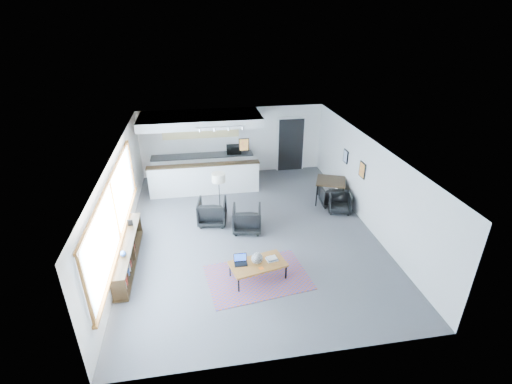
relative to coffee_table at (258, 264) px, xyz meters
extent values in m
cube|color=#4C4C4F|center=(0.15, 2.11, -0.40)|extent=(7.00, 9.00, 0.01)
cube|color=white|center=(0.15, 2.11, 2.21)|extent=(7.00, 9.00, 0.01)
cube|color=silver|center=(0.15, 6.62, 0.90)|extent=(7.00, 0.01, 2.60)
cube|color=silver|center=(0.15, -2.39, 0.90)|extent=(7.00, 0.01, 2.60)
cube|color=silver|center=(-3.36, 2.11, 0.90)|extent=(0.01, 9.00, 2.60)
cube|color=silver|center=(3.65, 2.11, 0.90)|extent=(0.01, 9.00, 2.60)
cube|color=#8CBFFF|center=(-3.32, 1.21, 1.10)|extent=(0.02, 5.80, 1.55)
cube|color=brown|center=(-3.29, 1.21, 0.30)|extent=(0.10, 5.95, 0.06)
cube|color=brown|center=(-3.30, 1.21, 1.90)|extent=(0.06, 5.95, 0.06)
cube|color=brown|center=(-3.30, -1.69, 1.10)|extent=(0.06, 0.06, 1.60)
cube|color=brown|center=(-3.30, 1.21, 1.10)|extent=(0.06, 0.06, 1.60)
cube|color=brown|center=(-3.30, 4.11, 1.10)|extent=(0.06, 0.06, 1.60)
cube|color=black|center=(-3.15, 1.11, 0.22)|extent=(0.35, 3.00, 0.05)
cube|color=black|center=(-3.15, 1.11, -0.35)|extent=(0.35, 3.00, 0.05)
cube|color=black|center=(-3.15, -0.34, -0.07)|extent=(0.33, 0.04, 0.55)
cube|color=black|center=(-3.15, 1.11, -0.07)|extent=(0.33, 0.04, 0.55)
cube|color=black|center=(-3.15, 2.56, -0.07)|extent=(0.33, 0.04, 0.55)
cube|color=#3359A5|center=(-3.15, -0.19, -0.22)|extent=(0.18, 0.04, 0.20)
cube|color=silver|center=(-3.15, -0.02, -0.21)|extent=(0.18, 0.04, 0.22)
cube|color=maroon|center=(-3.15, 0.15, -0.20)|extent=(0.18, 0.04, 0.24)
cube|color=black|center=(-3.15, 0.32, -0.22)|extent=(0.18, 0.04, 0.20)
cube|color=#3359A5|center=(-3.15, 0.49, -0.21)|extent=(0.18, 0.04, 0.22)
cube|color=silver|center=(-3.15, 0.66, -0.20)|extent=(0.18, 0.04, 0.24)
cube|color=maroon|center=(-3.15, 0.83, -0.22)|extent=(0.18, 0.04, 0.20)
cube|color=black|center=(-3.15, 1.00, -0.21)|extent=(0.18, 0.04, 0.22)
cube|color=#3359A5|center=(-3.15, 1.17, -0.20)|extent=(0.18, 0.03, 0.24)
cube|color=silver|center=(-3.15, 1.34, -0.22)|extent=(0.18, 0.03, 0.20)
cube|color=maroon|center=(-3.15, 1.51, -0.21)|extent=(0.18, 0.03, 0.22)
cube|color=black|center=(-3.15, 1.68, -0.20)|extent=(0.18, 0.04, 0.24)
cube|color=black|center=(-3.15, 1.91, 0.34)|extent=(0.14, 0.02, 0.18)
sphere|color=#264C99|center=(-3.13, 0.51, 0.32)|extent=(0.14, 0.14, 0.14)
cube|color=white|center=(-1.05, 4.81, 0.15)|extent=(3.80, 0.25, 1.10)
cube|color=black|center=(-1.05, 4.81, 0.71)|extent=(3.85, 0.32, 0.04)
cube|color=white|center=(-1.05, 6.26, 0.05)|extent=(3.80, 0.60, 0.90)
cube|color=#2D2D2D|center=(-1.05, 6.26, 0.51)|extent=(3.82, 0.62, 0.04)
cube|color=tan|center=(-1.05, 6.41, 1.55)|extent=(2.80, 0.35, 0.70)
cube|color=white|center=(-1.05, 5.71, 2.05)|extent=(4.20, 1.80, 0.30)
cube|color=black|center=(0.35, 4.82, 1.35)|extent=(0.35, 0.03, 0.45)
cube|color=orange|center=(0.35, 4.81, 1.35)|extent=(0.30, 0.01, 0.40)
cube|color=black|center=(2.45, 6.53, 0.65)|extent=(1.00, 0.12, 2.10)
cube|color=white|center=(1.93, 6.54, 0.65)|extent=(0.06, 0.10, 2.10)
cube|color=white|center=(2.97, 6.54, 0.65)|extent=(0.06, 0.10, 2.10)
cube|color=white|center=(2.45, 6.54, 1.72)|extent=(1.10, 0.10, 0.06)
cube|color=silver|center=(-0.45, 4.31, 2.16)|extent=(1.60, 0.04, 0.04)
cylinder|color=silver|center=(-1.10, 4.31, 2.08)|extent=(0.07, 0.07, 0.09)
cylinder|color=silver|center=(-0.65, 4.31, 2.08)|extent=(0.07, 0.07, 0.09)
cylinder|color=silver|center=(-0.20, 4.31, 2.08)|extent=(0.07, 0.07, 0.09)
cylinder|color=silver|center=(0.25, 4.31, 2.08)|extent=(0.07, 0.07, 0.09)
cube|color=black|center=(3.62, 2.51, 1.15)|extent=(0.03, 0.38, 0.48)
cube|color=orange|center=(3.60, 2.51, 1.15)|extent=(0.00, 0.32, 0.42)
cube|color=black|center=(3.62, 3.81, 1.10)|extent=(0.03, 0.34, 0.44)
cube|color=#859FC5|center=(3.60, 3.81, 1.10)|extent=(0.00, 0.28, 0.38)
cube|color=#5E364A|center=(0.00, 0.00, -0.39)|extent=(2.61, 1.95, 0.01)
cube|color=brown|center=(0.00, 0.00, 0.01)|extent=(1.44, 0.99, 0.05)
cube|color=black|center=(-0.52, -0.43, -0.21)|extent=(0.04, 0.04, 0.38)
cube|color=black|center=(-0.66, 0.16, -0.21)|extent=(0.04, 0.04, 0.38)
cube|color=black|center=(0.66, -0.16, -0.21)|extent=(0.04, 0.04, 0.38)
cube|color=black|center=(0.52, 0.43, -0.21)|extent=(0.04, 0.04, 0.38)
cube|color=black|center=(0.07, -0.30, -0.02)|extent=(1.23, 0.32, 0.03)
cube|color=black|center=(-0.07, 0.30, -0.02)|extent=(1.23, 0.32, 0.03)
cube|color=black|center=(-0.41, 0.03, 0.04)|extent=(0.31, 0.22, 0.02)
cube|color=black|center=(-0.41, 0.15, 0.15)|extent=(0.31, 0.06, 0.20)
cube|color=blue|center=(-0.41, 0.14, 0.15)|extent=(0.28, 0.04, 0.17)
sphere|color=gray|center=(-0.02, 0.01, 0.17)|extent=(0.28, 0.28, 0.28)
cube|color=silver|center=(0.36, 0.07, 0.05)|extent=(0.30, 0.26, 0.03)
cube|color=#3359A5|center=(0.36, 0.07, 0.08)|extent=(0.27, 0.24, 0.03)
cube|color=silver|center=(0.35, 0.05, 0.10)|extent=(0.25, 0.22, 0.02)
cube|color=#E5590C|center=(0.04, -0.21, 0.04)|extent=(0.13, 0.13, 0.01)
imported|color=black|center=(-0.92, 2.78, 0.03)|extent=(0.94, 0.90, 0.85)
imported|color=black|center=(0.05, 2.20, 0.02)|extent=(0.93, 0.89, 0.84)
cylinder|color=black|center=(-0.66, 3.21, -0.38)|extent=(0.27, 0.27, 0.03)
cylinder|color=black|center=(-0.66, 3.21, 0.24)|extent=(0.02, 0.02, 1.22)
cylinder|color=beige|center=(-0.66, 3.21, 0.91)|extent=(0.45, 0.45, 0.27)
cube|color=black|center=(3.08, 3.54, 0.37)|extent=(1.22, 1.22, 0.04)
cylinder|color=black|center=(2.53, 3.31, -0.02)|extent=(0.05, 0.05, 0.75)
cylinder|color=black|center=(2.85, 4.08, -0.02)|extent=(0.05, 0.05, 0.75)
cylinder|color=black|center=(3.30, 3.00, -0.02)|extent=(0.05, 0.05, 0.75)
cylinder|color=black|center=(3.62, 3.76, -0.02)|extent=(0.05, 0.05, 0.75)
imported|color=black|center=(3.15, 2.83, -0.09)|extent=(0.72, 0.69, 0.61)
imported|color=black|center=(3.06, 3.33, -0.09)|extent=(0.64, 0.61, 0.62)
imported|color=black|center=(0.14, 6.26, 0.72)|extent=(0.57, 0.33, 0.37)
camera|label=1|loc=(-1.23, -7.08, 5.47)|focal=26.00mm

